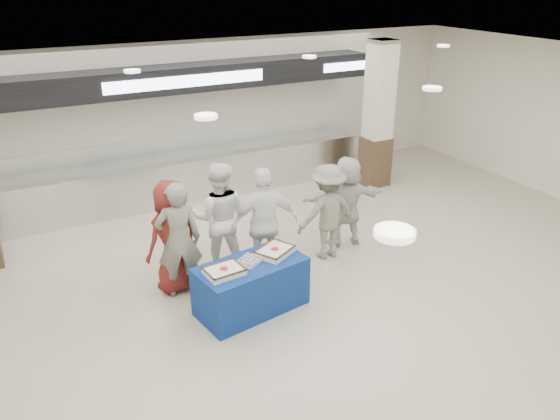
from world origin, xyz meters
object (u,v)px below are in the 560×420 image
cupcake_tray (250,260)px  civilian_white (346,201)px  civilian_maroon (173,237)px  soldier_a (179,240)px  display_table (251,286)px  chef_short (265,223)px  sheet_cake_left (224,271)px  chef_tall (220,217)px  sheet_cake_right (275,251)px  soldier_b (327,212)px

cupcake_tray → civilian_white: 2.57m
civilian_maroon → soldier_a: size_ratio=0.97×
soldier_a → display_table: bearing=141.4°
display_table → chef_short: (0.61, 0.77, 0.54)m
cupcake_tray → chef_short: bearing=50.7°
display_table → soldier_a: size_ratio=0.86×
sheet_cake_left → civilian_white: size_ratio=0.32×
chef_short → civilian_maroon: bearing=-1.3°
chef_tall → civilian_white: bearing=-161.0°
display_table → civilian_white: bearing=15.7°
display_table → sheet_cake_right: 0.61m
soldier_a → chef_short: (1.36, -0.09, 0.01)m
civilian_white → cupcake_tray: bearing=33.6°
sheet_cake_left → soldier_a: bearing=108.2°
cupcake_tray → sheet_cake_left: bearing=-163.6°
sheet_cake_left → soldier_b: bearing=22.8°
display_table → soldier_b: soldier_b is taller
display_table → civilian_maroon: 1.41m
civilian_maroon → chef_tall: size_ratio=0.96×
sheet_cake_left → chef_tall: chef_tall is taller
sheet_cake_left → soldier_b: 2.44m
civilian_maroon → soldier_b: 2.60m
sheet_cake_left → chef_short: chef_short is taller
soldier_a → civilian_white: (3.10, 0.23, -0.09)m
display_table → soldier_a: (-0.75, 0.86, 0.53)m
sheet_cake_right → soldier_b: soldier_b is taller
display_table → chef_tall: 1.42m
sheet_cake_left → chef_tall: (0.51, 1.40, 0.12)m
sheet_cake_left → cupcake_tray: size_ratio=1.15×
chef_short → chef_tall: bearing=-34.7°
soldier_b → chef_tall: bearing=-14.7°
display_table → chef_tall: bearing=77.7°
sheet_cake_right → civilian_white: 2.17m
sheet_cake_left → chef_tall: size_ratio=0.29×
display_table → sheet_cake_right: bearing=2.5°
civilian_maroon → soldier_a: (0.02, -0.20, 0.02)m
sheet_cake_right → soldier_b: (1.38, 0.76, 0.02)m
civilian_maroon → chef_short: chef_short is taller
cupcake_tray → chef_short: size_ratio=0.25×
sheet_cake_left → cupcake_tray: 0.47m
soldier_a → soldier_b: 2.56m
sheet_cake_right → cupcake_tray: (-0.42, -0.05, -0.02)m
soldier_a → sheet_cake_left: bearing=118.5°
civilian_maroon → chef_short: bearing=150.0°
display_table → cupcake_tray: cupcake_tray is taller
chef_short → soldier_b: size_ratio=1.11×
sheet_cake_left → chef_short: bearing=39.6°
soldier_a → chef_tall: 0.94m
sheet_cake_left → chef_tall: 1.50m
chef_tall → soldier_b: chef_tall is taller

